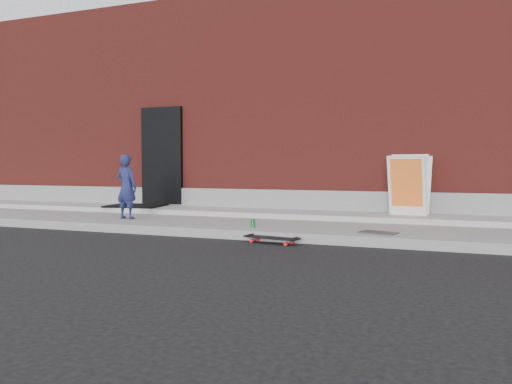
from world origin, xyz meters
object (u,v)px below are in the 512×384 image
at_px(skateboard, 271,238).
at_px(soda_can, 253,223).
at_px(pizza_sign, 409,185).
at_px(child, 126,187).

bearing_deg(skateboard, soda_can, 131.52).
bearing_deg(pizza_sign, soda_can, -138.06).
height_order(skateboard, pizza_sign, pizza_sign).
height_order(child, pizza_sign, same).
xyz_separation_m(child, skateboard, (3.27, -0.99, -0.68)).
bearing_deg(soda_can, pizza_sign, 41.94).
height_order(child, skateboard, child).
relative_size(pizza_sign, soda_can, 8.19).
height_order(skateboard, soda_can, soda_can).
distance_m(child, skateboard, 3.48).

